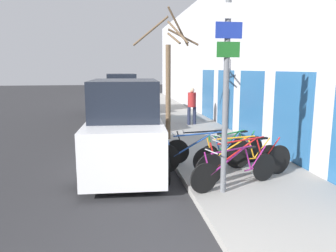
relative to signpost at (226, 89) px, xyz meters
name	(u,v)px	position (x,y,z in m)	size (l,w,h in m)	color
ground_plane	(128,130)	(-1.64, 8.07, -2.28)	(80.00, 80.00, 0.00)	#28282B
sidewalk_curb	(175,118)	(0.96, 10.87, -2.21)	(3.20, 32.00, 0.15)	gray
building_facade	(208,58)	(2.70, 10.76, 0.94)	(0.23, 32.00, 6.50)	#BCBCC1
signpost	(226,89)	(0.00, 0.00, 0.00)	(0.53, 0.13, 3.90)	#595B60
bicycle_0	(236,170)	(0.36, 0.24, -1.75)	(2.16, 0.78, 0.88)	black
bicycle_1	(246,162)	(0.76, 0.67, -1.71)	(2.57, 0.77, 0.98)	black
bicycle_2	(238,157)	(0.76, 1.14, -1.74)	(2.27, 0.44, 0.93)	black
bicycle_3	(203,154)	(-0.05, 1.45, -1.71)	(2.61, 0.44, 0.99)	black
bicycle_4	(232,152)	(0.79, 1.63, -1.73)	(2.12, 1.03, 0.95)	black
bicycle_5	(208,149)	(0.26, 2.09, -1.74)	(2.32, 0.44, 0.91)	black
parked_car_0	(125,129)	(-1.92, 2.43, -1.20)	(2.25, 4.69, 2.39)	silver
parked_car_1	(124,108)	(-1.82, 8.26, -1.34)	(2.12, 4.26, 2.06)	gray
parked_car_2	(121,96)	(-1.81, 13.32, -1.21)	(2.10, 4.20, 2.37)	black
pedestrian_near	(192,103)	(1.25, 8.17, -1.17)	(0.43, 0.37, 1.67)	#1E2338
street_tree	(169,79)	(-0.27, 5.32, 0.03)	(2.30, 1.46, 4.63)	brown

